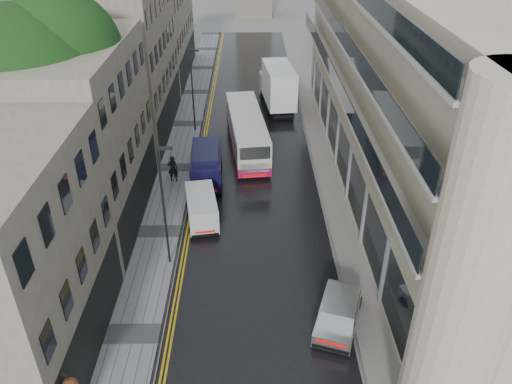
{
  "coord_description": "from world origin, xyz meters",
  "views": [
    {
      "loc": [
        -0.31,
        -5.89,
        18.06
      ],
      "look_at": [
        0.02,
        18.0,
        3.61
      ],
      "focal_mm": 35.0,
      "sensor_mm": 36.0,
      "label": 1
    }
  ],
  "objects_px": {
    "tree_near": "(31,124)",
    "pedestrian": "(173,169)",
    "tree_far": "(98,66)",
    "navy_van": "(192,176)",
    "white_lorry": "(269,94)",
    "white_van": "(190,222)",
    "cream_bus": "(236,149)",
    "silver_hatchback": "(316,329)",
    "lamp_post_near": "(164,209)",
    "lamp_post_far": "(193,91)"
  },
  "relations": [
    {
      "from": "tree_near",
      "to": "pedestrian",
      "type": "height_order",
      "value": "tree_near"
    },
    {
      "from": "tree_far",
      "to": "navy_van",
      "type": "distance_m",
      "value": 12.97
    },
    {
      "from": "white_lorry",
      "to": "pedestrian",
      "type": "xyz_separation_m",
      "value": [
        -7.25,
        -12.37,
        -1.06
      ]
    },
    {
      "from": "white_van",
      "to": "cream_bus",
      "type": "bearing_deg",
      "value": 63.93
    },
    {
      "from": "tree_far",
      "to": "navy_van",
      "type": "relative_size",
      "value": 2.38
    },
    {
      "from": "tree_near",
      "to": "silver_hatchback",
      "type": "bearing_deg",
      "value": -32.16
    },
    {
      "from": "cream_bus",
      "to": "lamp_post_near",
      "type": "height_order",
      "value": "lamp_post_near"
    },
    {
      "from": "white_lorry",
      "to": "cream_bus",
      "type": "bearing_deg",
      "value": -111.72
    },
    {
      "from": "tree_near",
      "to": "tree_far",
      "type": "height_order",
      "value": "tree_near"
    },
    {
      "from": "tree_far",
      "to": "white_van",
      "type": "relative_size",
      "value": 3.04
    },
    {
      "from": "tree_near",
      "to": "lamp_post_near",
      "type": "distance_m",
      "value": 9.09
    },
    {
      "from": "white_lorry",
      "to": "lamp_post_near",
      "type": "distance_m",
      "value": 22.52
    },
    {
      "from": "silver_hatchback",
      "to": "white_van",
      "type": "relative_size",
      "value": 0.99
    },
    {
      "from": "white_lorry",
      "to": "lamp_post_far",
      "type": "bearing_deg",
      "value": -158.34
    },
    {
      "from": "tree_far",
      "to": "lamp_post_near",
      "type": "distance_m",
      "value": 18.45
    },
    {
      "from": "white_lorry",
      "to": "lamp_post_near",
      "type": "height_order",
      "value": "lamp_post_near"
    },
    {
      "from": "white_van",
      "to": "lamp_post_far",
      "type": "height_order",
      "value": "lamp_post_far"
    },
    {
      "from": "lamp_post_far",
      "to": "lamp_post_near",
      "type": "bearing_deg",
      "value": -70.03
    },
    {
      "from": "white_van",
      "to": "pedestrian",
      "type": "height_order",
      "value": "pedestrian"
    },
    {
      "from": "silver_hatchback",
      "to": "navy_van",
      "type": "xyz_separation_m",
      "value": [
        -6.98,
        13.49,
        0.57
      ]
    },
    {
      "from": "tree_near",
      "to": "lamp_post_near",
      "type": "xyz_separation_m",
      "value": [
        7.62,
        -3.74,
        -3.26
      ]
    },
    {
      "from": "white_lorry",
      "to": "navy_van",
      "type": "distance_m",
      "value": 15.04
    },
    {
      "from": "cream_bus",
      "to": "lamp_post_far",
      "type": "bearing_deg",
      "value": 113.14
    },
    {
      "from": "tree_near",
      "to": "cream_bus",
      "type": "height_order",
      "value": "tree_near"
    },
    {
      "from": "lamp_post_near",
      "to": "lamp_post_far",
      "type": "bearing_deg",
      "value": 86.31
    },
    {
      "from": "silver_hatchback",
      "to": "pedestrian",
      "type": "distance_m",
      "value": 17.23
    },
    {
      "from": "tree_far",
      "to": "pedestrian",
      "type": "xyz_separation_m",
      "value": [
        6.39,
        -7.55,
        -5.12
      ]
    },
    {
      "from": "silver_hatchback",
      "to": "cream_bus",
      "type": "bearing_deg",
      "value": 121.73
    },
    {
      "from": "silver_hatchback",
      "to": "pedestrian",
      "type": "relative_size",
      "value": 2.05
    },
    {
      "from": "pedestrian",
      "to": "cream_bus",
      "type": "bearing_deg",
      "value": -152.41
    },
    {
      "from": "pedestrian",
      "to": "tree_near",
      "type": "bearing_deg",
      "value": 39.63
    },
    {
      "from": "tree_near",
      "to": "lamp_post_near",
      "type": "relative_size",
      "value": 1.95
    },
    {
      "from": "tree_near",
      "to": "tree_far",
      "type": "xyz_separation_m",
      "value": [
        0.3,
        13.0,
        -0.72
      ]
    },
    {
      "from": "white_lorry",
      "to": "lamp_post_far",
      "type": "height_order",
      "value": "lamp_post_far"
    },
    {
      "from": "tree_near",
      "to": "white_lorry",
      "type": "xyz_separation_m",
      "value": [
        13.94,
        17.82,
        -4.78
      ]
    },
    {
      "from": "tree_far",
      "to": "white_lorry",
      "type": "distance_m",
      "value": 15.03
    },
    {
      "from": "cream_bus",
      "to": "white_van",
      "type": "xyz_separation_m",
      "value": [
        -2.59,
        -8.78,
        -0.55
      ]
    },
    {
      "from": "tree_far",
      "to": "pedestrian",
      "type": "bearing_deg",
      "value": -49.77
    },
    {
      "from": "lamp_post_near",
      "to": "white_van",
      "type": "bearing_deg",
      "value": 66.24
    },
    {
      "from": "tree_far",
      "to": "white_van",
      "type": "xyz_separation_m",
      "value": [
        8.27,
        -14.04,
        -5.28
      ]
    },
    {
      "from": "tree_far",
      "to": "white_lorry",
      "type": "height_order",
      "value": "tree_far"
    },
    {
      "from": "silver_hatchback",
      "to": "navy_van",
      "type": "height_order",
      "value": "navy_van"
    },
    {
      "from": "white_van",
      "to": "lamp_post_far",
      "type": "distance_m",
      "value": 15.67
    },
    {
      "from": "pedestrian",
      "to": "silver_hatchback",
      "type": "bearing_deg",
      "value": 120.01
    },
    {
      "from": "lamp_post_near",
      "to": "lamp_post_far",
      "type": "distance_m",
      "value": 18.09
    },
    {
      "from": "white_lorry",
      "to": "navy_van",
      "type": "height_order",
      "value": "white_lorry"
    },
    {
      "from": "pedestrian",
      "to": "white_van",
      "type": "bearing_deg",
      "value": 106.66
    },
    {
      "from": "white_lorry",
      "to": "lamp_post_far",
      "type": "xyz_separation_m",
      "value": [
        -6.53,
        -3.47,
        1.48
      ]
    },
    {
      "from": "tree_near",
      "to": "cream_bus",
      "type": "xyz_separation_m",
      "value": [
        11.16,
        7.73,
        -5.45
      ]
    },
    {
      "from": "pedestrian",
      "to": "lamp_post_far",
      "type": "height_order",
      "value": "lamp_post_far"
    }
  ]
}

